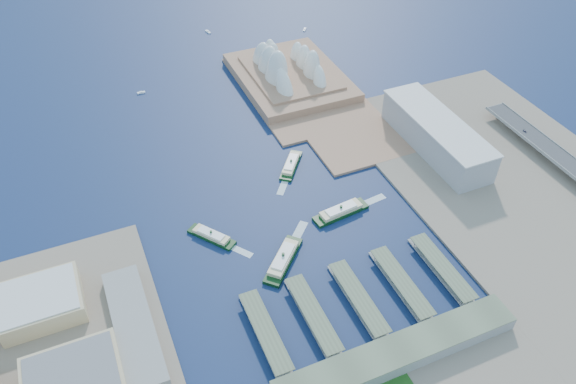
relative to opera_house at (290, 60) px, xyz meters
name	(u,v)px	position (x,y,z in m)	size (l,w,h in m)	color
ground	(306,248)	(-105.00, -280.00, -32.00)	(3000.00, 3000.00, 0.00)	#0F1B46
east_land	(546,210)	(135.00, -330.00, -30.50)	(240.00, 500.00, 3.00)	gray
peninsula	(298,88)	(2.50, -20.00, -30.50)	(135.00, 220.00, 3.00)	#9E7156
opera_house	(290,60)	(0.00, 0.00, 0.00)	(134.00, 180.00, 58.00)	white
toaster_building	(436,135)	(90.00, -200.00, -11.50)	(45.00, 155.00, 35.00)	#96969B
ferry_wharves	(358,299)	(-91.00, -355.00, -27.35)	(184.00, 90.00, 9.30)	#59654C
terminal_building	(398,354)	(-90.00, -415.00, -23.00)	(200.00, 28.00, 12.00)	gray
ferry_a	(211,234)	(-181.96, -233.35, -27.37)	(12.47, 48.99, 9.26)	black
ferry_b	(291,163)	(-70.16, -164.76, -27.14)	(13.09, 51.43, 9.73)	black
ferry_c	(283,258)	(-131.36, -287.83, -26.30)	(15.35, 60.30, 11.40)	black
ferry_d	(341,210)	(-54.63, -252.22, -26.48)	(14.86, 58.36, 11.04)	black
boat_b	(141,92)	(-187.94, 49.83, -30.66)	(3.48, 9.93, 2.68)	white
boat_c	(305,29)	(81.74, 132.60, -30.74)	(3.26, 11.19, 2.52)	white
boat_e	(208,32)	(-56.96, 183.48, -30.55)	(3.77, 11.85, 2.91)	white
car_c	(525,131)	(191.00, -228.30, -16.41)	(2.06, 5.08, 1.47)	slate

